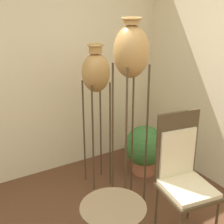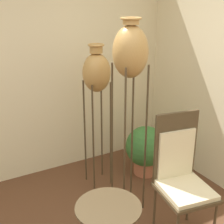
# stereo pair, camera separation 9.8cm
# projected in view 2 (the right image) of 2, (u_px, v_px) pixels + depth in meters

# --- Properties ---
(wall_back) EXTENTS (7.77, 0.06, 2.70)m
(wall_back) POSITION_uv_depth(u_px,v_px,m) (23.00, 71.00, 3.63)
(wall_back) COLOR beige
(wall_back) RESTS_ON ground_plane
(vase_stand_tall) EXTENTS (0.33, 0.33, 2.00)m
(vase_stand_tall) POSITION_uv_depth(u_px,v_px,m) (130.00, 55.00, 2.87)
(vase_stand_tall) COLOR #473823
(vase_stand_tall) RESTS_ON ground_plane
(vase_stand_medium) EXTENTS (0.31, 0.31, 1.70)m
(vase_stand_medium) POSITION_uv_depth(u_px,v_px,m) (97.00, 75.00, 3.42)
(vase_stand_medium) COLOR #473823
(vase_stand_medium) RESTS_ON ground_plane
(chair) EXTENTS (0.52, 0.55, 1.21)m
(chair) POSITION_uv_depth(u_px,v_px,m) (181.00, 172.00, 2.84)
(chair) COLOR #473823
(chair) RESTS_ON ground_plane
(potted_plant) EXTENTS (0.52, 0.52, 0.64)m
(potted_plant) POSITION_uv_depth(u_px,v_px,m) (146.00, 149.00, 3.97)
(potted_plant) COLOR #B26647
(potted_plant) RESTS_ON ground_plane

